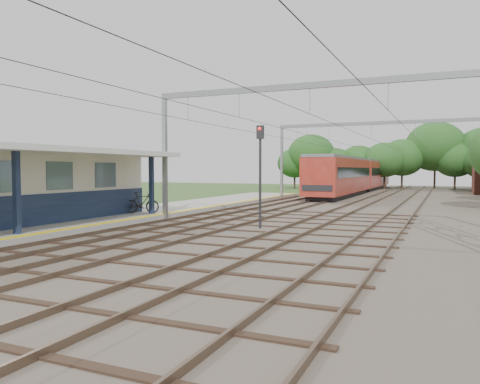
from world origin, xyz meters
The scene contains 9 objects.
ballast_bed centered at (4.00, 30.00, 0.05)m, with size 18.00×90.00×0.10m, color #473D33.
platform centered at (-7.50, 14.00, 0.17)m, with size 5.00×52.00×0.35m, color gray.
yellow_stripe centered at (-5.25, 14.00, 0.35)m, with size 0.45×52.00×0.01m, color yellow.
rail_tracks centered at (1.50, 30.00, 0.18)m, with size 11.80×88.00×0.15m.
catenary_system centered at (3.39, 25.28, 5.51)m, with size 17.22×88.00×7.00m.
tree_band centered at (3.84, 57.12, 4.92)m, with size 31.72×30.88×8.82m.
bicycle centered at (-6.56, 15.00, 0.95)m, with size 0.56×1.99×1.19m, color black.
train centered at (-0.50, 49.90, 2.24)m, with size 3.07×38.19×4.02m.
signal_post centered at (1.35, 13.23, 3.20)m, with size 0.37×0.31×4.87m.
Camera 1 is at (9.26, -6.96, 2.84)m, focal length 35.00 mm.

